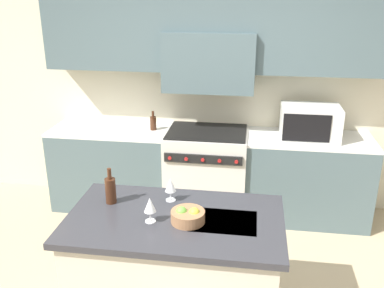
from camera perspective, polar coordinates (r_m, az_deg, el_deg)
The scene contains 10 objects.
back_cabinetry at distance 4.60m, azimuth 2.50°, elevation 10.51°, with size 10.00×0.46×2.70m.
back_counter at distance 4.69m, azimuth 1.97°, elevation -3.81°, with size 3.41×0.62×0.91m.
range_stove at distance 4.67m, azimuth 1.94°, elevation -3.76°, with size 0.85×0.70×0.94m.
microwave at distance 4.48m, azimuth 15.44°, elevation 2.81°, with size 0.58×0.40×0.34m.
kitchen_island at distance 3.16m, azimuth -2.19°, elevation -16.97°, with size 1.45×0.85×0.93m.
wine_bottle at distance 3.09m, azimuth -10.81°, elevation -6.01°, with size 0.08×0.08×0.26m.
wine_glass_near at distance 2.81m, azimuth -5.63°, elevation -8.18°, with size 0.08×0.08×0.17m.
wine_glass_far at distance 3.06m, azimuth -2.88°, elevation -5.58°, with size 0.08×0.08×0.17m.
fruit_bowl at distance 2.83m, azimuth -0.56°, elevation -9.55°, with size 0.22×0.22×0.11m.
oil_bottle_on_counter at distance 4.62m, azimuth -5.20°, elevation 2.84°, with size 0.07×0.07×0.21m.
Camera 1 is at (0.46, -2.43, 2.39)m, focal length 40.00 mm.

